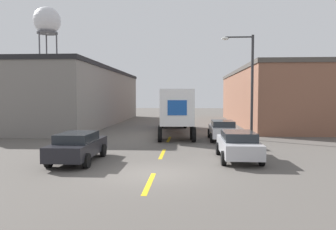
# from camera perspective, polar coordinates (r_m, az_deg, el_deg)

# --- Properties ---
(ground_plane) EXTENTS (160.00, 160.00, 0.00)m
(ground_plane) POSITION_cam_1_polar(r_m,az_deg,el_deg) (14.12, -2.56, -10.22)
(ground_plane) COLOR #56514C
(road_centerline) EXTENTS (0.20, 15.92, 0.01)m
(road_centerline) POSITION_cam_1_polar(r_m,az_deg,el_deg) (18.86, -0.99, -6.79)
(road_centerline) COLOR gold
(road_centerline) RESTS_ON ground_plane
(warehouse_left) EXTENTS (10.62, 29.19, 6.58)m
(warehouse_left) POSITION_cam_1_polar(r_m,az_deg,el_deg) (41.70, -15.89, 3.11)
(warehouse_left) COLOR slate
(warehouse_left) RESTS_ON ground_plane
(warehouse_right) EXTENTS (10.30, 26.51, 6.44)m
(warehouse_right) POSITION_cam_1_polar(r_m,az_deg,el_deg) (41.64, 18.49, 2.98)
(warehouse_right) COLOR brown
(warehouse_right) RESTS_ON ground_plane
(semi_truck) EXTENTS (3.55, 13.46, 3.82)m
(semi_truck) POSITION_cam_1_polar(r_m,az_deg,el_deg) (29.32, 1.18, 1.37)
(semi_truck) COLOR navy
(semi_truck) RESTS_ON ground_plane
(parked_car_right_near) EXTENTS (2.01, 4.70, 1.49)m
(parked_car_right_near) POSITION_cam_1_polar(r_m,az_deg,el_deg) (17.41, 12.12, -5.05)
(parked_car_right_near) COLOR #B2B2B7
(parked_car_right_near) RESTS_ON ground_plane
(parked_car_right_mid) EXTENTS (2.01, 4.70, 1.49)m
(parked_car_right_mid) POSITION_cam_1_polar(r_m,az_deg,el_deg) (25.04, 9.46, -2.51)
(parked_car_right_mid) COLOR silver
(parked_car_right_mid) RESTS_ON ground_plane
(parked_car_left_near) EXTENTS (2.01, 4.70, 1.49)m
(parked_car_left_near) POSITION_cam_1_polar(r_m,az_deg,el_deg) (17.12, -15.42, -5.24)
(parked_car_left_near) COLOR black
(parked_car_left_near) RESTS_ON ground_plane
(water_tower) EXTENTS (5.18, 5.18, 20.62)m
(water_tower) POSITION_cam_1_polar(r_m,az_deg,el_deg) (69.94, -20.31, 14.92)
(water_tower) COLOR #47474C
(water_tower) RESTS_ON ground_plane
(street_lamp) EXTENTS (2.41, 0.32, 7.88)m
(street_lamp) POSITION_cam_1_polar(r_m,az_deg,el_deg) (25.43, 13.84, 6.03)
(street_lamp) COLOR #2D2D30
(street_lamp) RESTS_ON ground_plane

